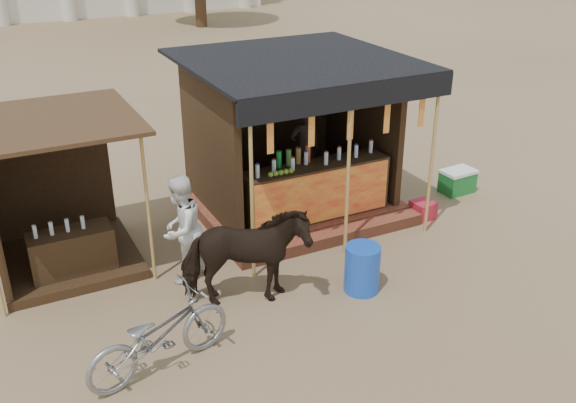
# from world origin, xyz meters

# --- Properties ---
(ground) EXTENTS (120.00, 120.00, 0.00)m
(ground) POSITION_xyz_m (0.00, 0.00, 0.00)
(ground) COLOR #846B4C
(ground) RESTS_ON ground
(main_stall) EXTENTS (3.60, 3.61, 2.78)m
(main_stall) POSITION_xyz_m (1.02, 3.36, 1.02)
(main_stall) COLOR brown
(main_stall) RESTS_ON ground
(secondary_stall) EXTENTS (2.40, 2.40, 2.38)m
(secondary_stall) POSITION_xyz_m (-3.17, 3.24, 0.85)
(secondary_stall) COLOR #352313
(secondary_stall) RESTS_ON ground
(cow) EXTENTS (1.89, 1.26, 1.47)m
(cow) POSITION_xyz_m (-0.99, 0.95, 0.73)
(cow) COLOR black
(cow) RESTS_ON ground
(motorbike) EXTENTS (1.99, 1.08, 0.99)m
(motorbike) POSITION_xyz_m (-2.45, 0.13, 0.49)
(motorbike) COLOR gray
(motorbike) RESTS_ON ground
(bystander) EXTENTS (1.00, 1.00, 1.63)m
(bystander) POSITION_xyz_m (-1.54, 2.00, 0.82)
(bystander) COLOR white
(bystander) RESTS_ON ground
(blue_barrel) EXTENTS (0.61, 0.61, 0.71)m
(blue_barrel) POSITION_xyz_m (0.64, 0.51, 0.36)
(blue_barrel) COLOR blue
(blue_barrel) RESTS_ON ground
(red_crate) EXTENTS (0.39, 0.40, 0.31)m
(red_crate) POSITION_xyz_m (2.89, 2.00, 0.16)
(red_crate) COLOR #A51B2B
(red_crate) RESTS_ON ground
(cooler) EXTENTS (0.66, 0.48, 0.46)m
(cooler) POSITION_xyz_m (4.18, 2.60, 0.23)
(cooler) COLOR #176B2A
(cooler) RESTS_ON ground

